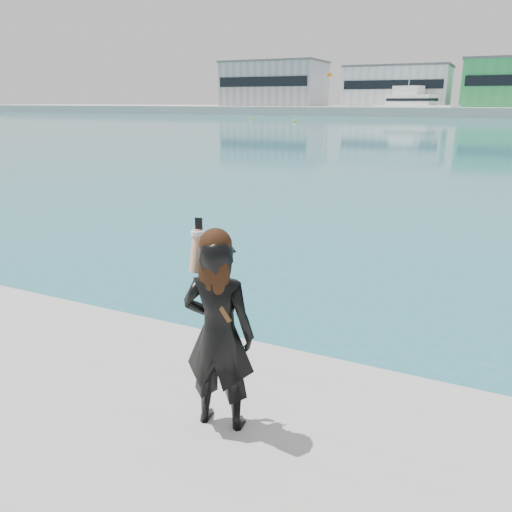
{
  "coord_description": "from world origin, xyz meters",
  "views": [
    {
      "loc": [
        1.77,
        -3.63,
        3.41
      ],
      "look_at": [
        -0.05,
        0.23,
        2.08
      ],
      "focal_mm": 35.0,
      "sensor_mm": 36.0,
      "label": 1
    }
  ],
  "objects_px": {
    "buoy_extra": "(294,122)",
    "woman": "(218,329)",
    "buoy_far": "(251,119)",
    "motor_yacht": "(413,105)"
  },
  "relations": [
    {
      "from": "buoy_far",
      "to": "woman",
      "type": "height_order",
      "value": "woman"
    },
    {
      "from": "buoy_extra",
      "to": "woman",
      "type": "bearing_deg",
      "value": -69.33
    },
    {
      "from": "buoy_extra",
      "to": "woman",
      "type": "xyz_separation_m",
      "value": [
        29.07,
        -77.04,
        1.67
      ]
    },
    {
      "from": "buoy_far",
      "to": "buoy_extra",
      "type": "height_order",
      "value": "same"
    },
    {
      "from": "motor_yacht",
      "to": "buoy_extra",
      "type": "relative_size",
      "value": 38.21
    },
    {
      "from": "buoy_far",
      "to": "woman",
      "type": "distance_m",
      "value": 94.0
    },
    {
      "from": "buoy_far",
      "to": "buoy_extra",
      "type": "distance_m",
      "value": 14.01
    },
    {
      "from": "motor_yacht",
      "to": "woman",
      "type": "distance_m",
      "value": 118.82
    },
    {
      "from": "buoy_extra",
      "to": "woman",
      "type": "distance_m",
      "value": 82.36
    },
    {
      "from": "motor_yacht",
      "to": "buoy_extra",
      "type": "bearing_deg",
      "value": -88.29
    }
  ]
}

